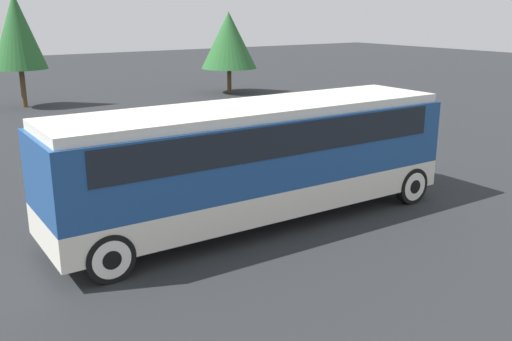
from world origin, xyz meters
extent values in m
plane|color=#26282B|center=(0.00, 0.00, 0.00)|extent=(120.00, 120.00, 0.00)
cube|color=silver|center=(0.00, 0.00, 0.79)|extent=(10.52, 2.58, 0.71)
cube|color=navy|center=(0.00, 0.00, 1.98)|extent=(10.52, 2.58, 1.67)
cube|color=black|center=(0.00, 0.00, 2.39)|extent=(9.26, 2.62, 0.75)
cube|color=silver|center=(0.00, 0.00, 2.93)|extent=(10.31, 2.38, 0.22)
cube|color=navy|center=(5.11, 0.00, 1.75)|extent=(0.36, 2.48, 1.90)
cylinder|color=black|center=(4.44, -1.18, 0.51)|extent=(1.03, 0.28, 1.03)
cylinder|color=silver|center=(4.44, -1.18, 0.51)|extent=(0.80, 0.30, 0.80)
cylinder|color=black|center=(4.44, -1.18, 0.51)|extent=(0.39, 0.32, 0.39)
cylinder|color=black|center=(4.44, 1.18, 0.51)|extent=(1.03, 0.28, 1.03)
cylinder|color=silver|center=(4.44, 1.18, 0.51)|extent=(0.80, 0.30, 0.80)
cylinder|color=black|center=(4.44, 1.18, 0.51)|extent=(0.39, 0.32, 0.39)
cylinder|color=black|center=(-4.29, -1.18, 0.51)|extent=(1.03, 0.28, 1.03)
cylinder|color=silver|center=(-4.29, -1.18, 0.51)|extent=(0.80, 0.30, 0.80)
cylinder|color=black|center=(-4.29, -1.18, 0.51)|extent=(0.39, 0.32, 0.39)
cylinder|color=black|center=(-4.29, 1.18, 0.51)|extent=(1.03, 0.28, 1.03)
cylinder|color=silver|center=(-4.29, 1.18, 0.51)|extent=(0.80, 0.30, 0.80)
cylinder|color=black|center=(-4.29, 1.18, 0.51)|extent=(0.39, 0.32, 0.39)
cube|color=maroon|center=(4.77, 8.58, 0.54)|extent=(4.30, 1.80, 0.61)
cube|color=black|center=(4.60, 8.58, 1.14)|extent=(2.23, 1.62, 0.59)
cylinder|color=black|center=(6.49, 7.77, 0.31)|extent=(0.62, 0.22, 0.62)
cylinder|color=black|center=(6.49, 7.77, 0.31)|extent=(0.23, 0.26, 0.23)
cylinder|color=black|center=(6.49, 9.39, 0.31)|extent=(0.62, 0.22, 0.62)
cylinder|color=black|center=(6.49, 9.39, 0.31)|extent=(0.23, 0.26, 0.23)
cylinder|color=black|center=(3.05, 7.77, 0.31)|extent=(0.62, 0.22, 0.62)
cylinder|color=black|center=(3.05, 7.77, 0.31)|extent=(0.23, 0.26, 0.23)
cylinder|color=black|center=(3.05, 9.39, 0.31)|extent=(0.62, 0.22, 0.62)
cylinder|color=black|center=(3.05, 9.39, 0.31)|extent=(0.23, 0.26, 0.23)
cube|color=#2D5638|center=(-0.70, 9.11, 0.56)|extent=(4.24, 1.71, 0.58)
cube|color=black|center=(-0.86, 9.11, 1.10)|extent=(2.20, 1.54, 0.49)
cylinder|color=black|center=(0.92, 8.34, 0.36)|extent=(0.72, 0.22, 0.72)
cylinder|color=black|center=(0.92, 8.34, 0.36)|extent=(0.27, 0.26, 0.27)
cylinder|color=black|center=(0.92, 9.88, 0.36)|extent=(0.72, 0.22, 0.72)
cylinder|color=black|center=(0.92, 9.88, 0.36)|extent=(0.27, 0.26, 0.27)
cylinder|color=black|center=(-2.31, 8.34, 0.36)|extent=(0.72, 0.22, 0.72)
cylinder|color=black|center=(-2.31, 8.34, 0.36)|extent=(0.27, 0.26, 0.27)
cylinder|color=black|center=(-2.31, 9.88, 0.36)|extent=(0.72, 0.22, 0.72)
cylinder|color=black|center=(-2.31, 9.88, 0.36)|extent=(0.27, 0.26, 0.27)
cylinder|color=brown|center=(-0.89, 22.06, 1.06)|extent=(0.28, 0.28, 2.11)
cone|color=#28602D|center=(-0.89, 22.06, 4.14)|extent=(2.88, 2.88, 4.07)
cylinder|color=brown|center=(11.57, 20.60, 0.80)|extent=(0.28, 0.28, 1.60)
cone|color=#28602D|center=(11.57, 20.60, 3.38)|extent=(3.57, 3.57, 3.55)
camera|label=1|loc=(-7.62, -11.49, 5.27)|focal=40.00mm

